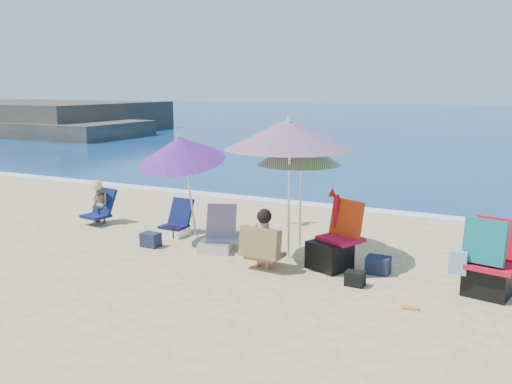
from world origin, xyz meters
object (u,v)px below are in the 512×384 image
at_px(chair_rainbow, 218,238).
at_px(camp_chair_left, 333,248).
at_px(umbrella_turquoise, 288,134).
at_px(chair_navy, 176,226).
at_px(camp_chair_right, 488,268).
at_px(person_left, 100,204).
at_px(umbrella_striped, 299,152).
at_px(umbrella_blue, 181,149).
at_px(person_center, 262,240).
at_px(furled_umbrella, 335,222).

bearing_deg(chair_rainbow, camp_chair_left, -1.62).
bearing_deg(umbrella_turquoise, chair_navy, 168.89).
relative_size(camp_chair_right, person_left, 1.19).
distance_m(umbrella_striped, camp_chair_right, 3.69).
relative_size(umbrella_blue, camp_chair_left, 2.00).
xyz_separation_m(chair_rainbow, person_center, (1.19, -0.61, 0.28)).
bearing_deg(person_left, camp_chair_right, -5.95).
height_order(umbrella_blue, furled_umbrella, umbrella_blue).
xyz_separation_m(umbrella_blue, chair_navy, (-0.50, 0.48, -1.62)).
bearing_deg(camp_chair_right, furled_umbrella, 167.70).
height_order(chair_navy, camp_chair_right, camp_chair_right).
bearing_deg(umbrella_turquoise, person_left, 173.12).
relative_size(chair_rainbow, camp_chair_right, 0.84).
xyz_separation_m(chair_navy, camp_chair_right, (5.85, -0.78, 0.23)).
xyz_separation_m(umbrella_striped, chair_rainbow, (-1.28, -0.71, -1.58)).
xyz_separation_m(umbrella_blue, camp_chair_right, (5.35, -0.30, -1.39)).
height_order(chair_navy, camp_chair_left, camp_chair_left).
distance_m(umbrella_striped, umbrella_blue, 2.17).
relative_size(chair_rainbow, camp_chair_left, 0.88).
relative_size(umbrella_striped, camp_chair_right, 1.77).
distance_m(chair_navy, camp_chair_left, 3.55).
xyz_separation_m(umbrella_blue, camp_chair_left, (3.00, -0.10, -1.48)).
height_order(umbrella_blue, chair_navy, umbrella_blue).
bearing_deg(umbrella_blue, chair_navy, 136.28).
distance_m(umbrella_striped, camp_chair_left, 1.89).
xyz_separation_m(chair_navy, camp_chair_left, (3.50, -0.58, 0.14)).
bearing_deg(camp_chair_left, camp_chair_right, -4.87).
bearing_deg(umbrella_turquoise, umbrella_striped, 97.14).
bearing_deg(person_left, chair_rainbow, -9.58).
relative_size(umbrella_blue, chair_rainbow, 2.28).
bearing_deg(umbrella_turquoise, camp_chair_left, -3.72).
relative_size(umbrella_striped, umbrella_blue, 0.93).
bearing_deg(umbrella_striped, camp_chair_right, -16.53).
bearing_deg(umbrella_blue, camp_chair_left, -1.93).
bearing_deg(person_center, furled_umbrella, 42.99).
relative_size(furled_umbrella, camp_chair_right, 1.11).
bearing_deg(person_left, umbrella_blue, -11.66).
bearing_deg(person_left, person_center, -14.61).
relative_size(furled_umbrella, person_center, 1.27).
distance_m(umbrella_turquoise, camp_chair_left, 2.02).
height_order(umbrella_turquoise, person_center, umbrella_turquoise).
relative_size(camp_chair_left, person_center, 1.10).
height_order(chair_navy, person_center, person_center).
xyz_separation_m(camp_chair_right, person_left, (-7.86, 0.82, 0.02)).
relative_size(umbrella_blue, person_center, 2.20).
bearing_deg(umbrella_striped, chair_navy, -175.59).
height_order(umbrella_striped, camp_chair_left, umbrella_striped).
bearing_deg(umbrella_blue, person_left, 168.34).
bearing_deg(chair_rainbow, umbrella_striped, 28.97).
distance_m(umbrella_blue, camp_chair_left, 3.35).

